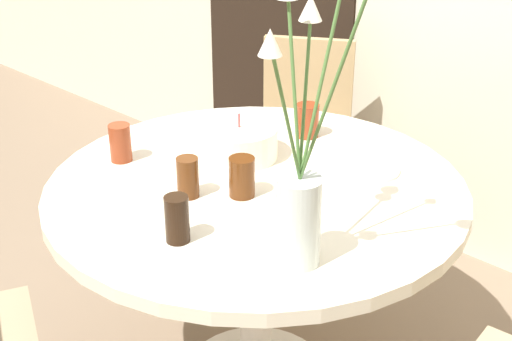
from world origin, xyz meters
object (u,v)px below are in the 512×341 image
at_px(birthday_cake, 239,142).
at_px(chair_right_flank, 303,135).
at_px(drink_glass_2, 307,120).
at_px(drink_glass_1, 188,177).
at_px(side_plate, 368,169).
at_px(drink_glass_3, 177,219).
at_px(drink_glass_0, 120,143).
at_px(drink_glass_4, 242,177).
at_px(flower_vase, 302,177).

bearing_deg(birthday_cake, chair_right_flank, 114.25).
bearing_deg(drink_glass_2, drink_glass_1, -87.63).
height_order(drink_glass_1, drink_glass_2, drink_glass_1).
xyz_separation_m(side_plate, drink_glass_3, (-0.12, -0.66, 0.06)).
distance_m(drink_glass_0, drink_glass_3, 0.52).
bearing_deg(drink_glass_4, drink_glass_2, 106.23).
height_order(drink_glass_2, drink_glass_3, drink_glass_3).
xyz_separation_m(flower_vase, drink_glass_3, (-0.28, -0.14, -0.16)).
distance_m(birthday_cake, drink_glass_2, 0.28).
bearing_deg(side_plate, drink_glass_4, -114.32).
bearing_deg(drink_glass_0, drink_glass_2, 60.59).
xyz_separation_m(drink_glass_2, drink_glass_4, (0.13, -0.45, 0.00)).
height_order(side_plate, drink_glass_0, drink_glass_0).
relative_size(chair_right_flank, drink_glass_1, 7.65).
height_order(flower_vase, drink_glass_3, flower_vase).
relative_size(chair_right_flank, side_plate, 4.71).
height_order(birthday_cake, flower_vase, flower_vase).
bearing_deg(birthday_cake, drink_glass_4, -44.40).
height_order(chair_right_flank, birthday_cake, birthday_cake).
bearing_deg(birthday_cake, side_plate, 29.12).
distance_m(chair_right_flank, birthday_cake, 0.85).
height_order(chair_right_flank, side_plate, chair_right_flank).
relative_size(side_plate, drink_glass_3, 1.54).
bearing_deg(flower_vase, drink_glass_3, -154.53).
distance_m(birthday_cake, drink_glass_0, 0.37).
relative_size(drink_glass_0, drink_glass_1, 1.01).
bearing_deg(side_plate, drink_glass_1, -120.06).
height_order(flower_vase, drink_glass_0, flower_vase).
bearing_deg(flower_vase, drink_glass_1, 174.55).
relative_size(birthday_cake, drink_glass_3, 1.93).
distance_m(side_plate, drink_glass_4, 0.42).
xyz_separation_m(birthday_cake, drink_glass_0, (-0.25, -0.27, 0.01)).
distance_m(drink_glass_1, drink_glass_3, 0.24).
bearing_deg(drink_glass_0, drink_glass_1, -2.90).
relative_size(flower_vase, drink_glass_0, 6.28).
relative_size(flower_vase, drink_glass_4, 6.40).
distance_m(chair_right_flank, flower_vase, 1.42).
bearing_deg(flower_vase, chair_right_flank, 128.75).
height_order(flower_vase, drink_glass_1, flower_vase).
bearing_deg(birthday_cake, drink_glass_3, -63.44).
distance_m(drink_glass_2, drink_glass_3, 0.75).
distance_m(drink_glass_2, drink_glass_4, 0.47).
distance_m(drink_glass_1, drink_glass_2, 0.56).
xyz_separation_m(side_plate, drink_glass_1, (-0.28, -0.48, 0.05)).
relative_size(drink_glass_1, drink_glass_4, 1.01).
xyz_separation_m(drink_glass_1, drink_glass_4, (0.11, 0.10, -0.00)).
bearing_deg(flower_vase, drink_glass_2, 127.81).
relative_size(birthday_cake, drink_glass_1, 2.04).
height_order(birthday_cake, drink_glass_3, birthday_cake).
relative_size(drink_glass_1, drink_glass_3, 0.95).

